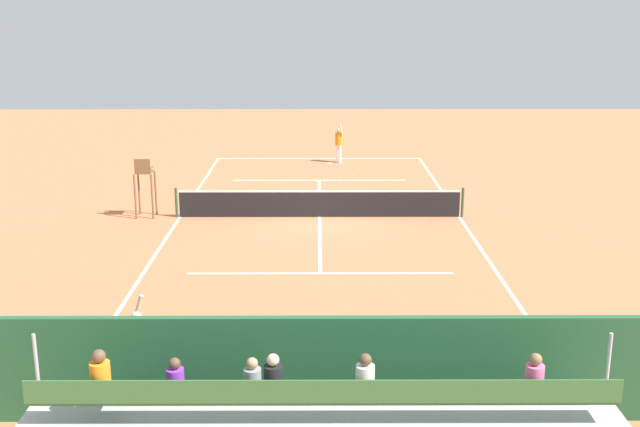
{
  "coord_description": "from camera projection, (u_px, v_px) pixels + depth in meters",
  "views": [
    {
      "loc": [
        0.09,
        26.57,
        7.26
      ],
      "look_at": [
        0.0,
        4.0,
        1.2
      ],
      "focal_mm": 43.24,
      "sensor_mm": 36.0,
      "label": 1
    }
  ],
  "objects": [
    {
      "name": "tennis_ball_far",
      "position": [
        360.0,
        173.0,
        34.69
      ],
      "size": [
        0.07,
        0.07,
        0.07
      ],
      "primitive_type": "sphere",
      "color": "#CCDB33",
      "rests_on": "ground"
    },
    {
      "name": "courtside_bench",
      "position": [
        417.0,
        373.0,
        14.59
      ],
      "size": [
        1.8,
        0.4,
        0.93
      ],
      "color": "#234C2D",
      "rests_on": "ground"
    },
    {
      "name": "equipment_bag",
      "position": [
        319.0,
        394.0,
        14.56
      ],
      "size": [
        0.9,
        0.36,
        0.36
      ],
      "primitive_type": "cube",
      "color": "black",
      "rests_on": "ground"
    },
    {
      "name": "tennis_net",
      "position": [
        320.0,
        203.0,
        27.42
      ],
      "size": [
        10.3,
        0.1,
        1.07
      ],
      "color": "black",
      "rests_on": "ground"
    },
    {
      "name": "tennis_player",
      "position": [
        339.0,
        142.0,
        36.95
      ],
      "size": [
        0.47,
        0.55,
        1.93
      ],
      "color": "white",
      "rests_on": "ground"
    },
    {
      "name": "tennis_ball_near",
      "position": [
        339.0,
        178.0,
        33.68
      ],
      "size": [
        0.07,
        0.07,
        0.07
      ],
      "primitive_type": "sphere",
      "color": "#CCDB33",
      "rests_on": "ground"
    },
    {
      "name": "bleacher_stand",
      "position": [
        319.0,
        411.0,
        12.49
      ],
      "size": [
        9.06,
        2.4,
        2.48
      ],
      "color": "#B2B2B7",
      "rests_on": "ground"
    },
    {
      "name": "line_judge",
      "position": [
        138.0,
        344.0,
        14.77
      ],
      "size": [
        0.37,
        0.54,
        1.93
      ],
      "color": "#232328",
      "rests_on": "ground"
    },
    {
      "name": "umpire_chair",
      "position": [
        144.0,
        181.0,
        27.21
      ],
      "size": [
        0.67,
        0.67,
        2.14
      ],
      "color": "brown",
      "rests_on": "ground"
    },
    {
      "name": "backdrop_wall",
      "position": [
        322.0,
        369.0,
        13.77
      ],
      "size": [
        18.0,
        0.16,
        2.0
      ],
      "primitive_type": "cube",
      "color": "#235633",
      "rests_on": "ground"
    },
    {
      "name": "ground_plane",
      "position": [
        320.0,
        217.0,
        27.55
      ],
      "size": [
        60.0,
        60.0,
        0.0
      ],
      "primitive_type": "plane",
      "color": "#CC7047"
    },
    {
      "name": "court_line_markings",
      "position": [
        320.0,
        217.0,
        27.58
      ],
      "size": [
        10.1,
        22.2,
        0.01
      ],
      "color": "white",
      "rests_on": "ground"
    },
    {
      "name": "tennis_racket",
      "position": [
        329.0,
        163.0,
        36.94
      ],
      "size": [
        0.36,
        0.58,
        0.03
      ],
      "color": "black",
      "rests_on": "ground"
    }
  ]
}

